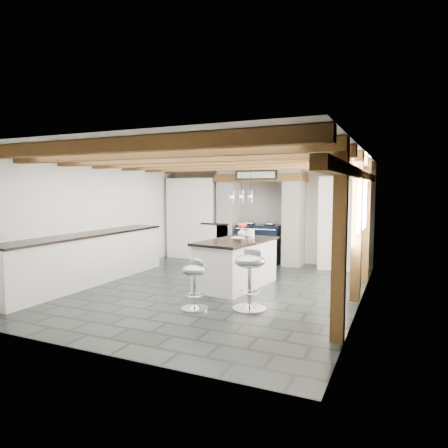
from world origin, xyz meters
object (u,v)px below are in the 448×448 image
at_px(kitchen_island, 236,263).
at_px(range_cooker, 260,243).
at_px(bar_stool_near, 250,271).
at_px(bar_stool_far, 195,278).

bearing_deg(kitchen_island, range_cooker, 106.90).
bearing_deg(range_cooker, kitchen_island, -80.83).
height_order(kitchen_island, bar_stool_near, kitchen_island).
relative_size(range_cooker, bar_stool_near, 1.10).
relative_size(bar_stool_near, bar_stool_far, 1.23).
height_order(range_cooker, bar_stool_far, range_cooker).
xyz_separation_m(range_cooker, bar_stool_near, (1.10, -3.58, 0.10)).
relative_size(range_cooker, kitchen_island, 0.56).
height_order(kitchen_island, bar_stool_far, kitchen_island).
xyz_separation_m(bar_stool_near, bar_stool_far, (-0.73, -0.31, -0.11)).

